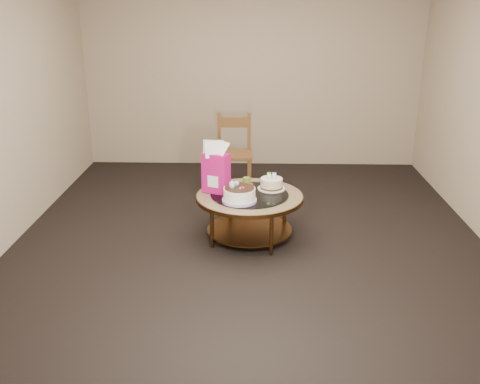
{
  "coord_description": "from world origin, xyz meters",
  "views": [
    {
      "loc": [
        0.04,
        -4.73,
        2.21
      ],
      "look_at": [
        -0.09,
        0.02,
        0.47
      ],
      "focal_mm": 40.0,
      "sensor_mm": 36.0,
      "label": 1
    }
  ],
  "objects_px": {
    "cream_cake": "(271,184)",
    "gift_bag": "(216,167)",
    "coffee_table": "(250,202)",
    "dining_chair": "(234,153)",
    "decorated_cake": "(239,195)"
  },
  "relations": [
    {
      "from": "cream_cake",
      "to": "gift_bag",
      "type": "relative_size",
      "value": 0.54
    },
    {
      "from": "gift_bag",
      "to": "dining_chair",
      "type": "height_order",
      "value": "gift_bag"
    },
    {
      "from": "gift_bag",
      "to": "dining_chair",
      "type": "bearing_deg",
      "value": 108.93
    },
    {
      "from": "decorated_cake",
      "to": "dining_chair",
      "type": "bearing_deg",
      "value": 93.87
    },
    {
      "from": "coffee_table",
      "to": "dining_chair",
      "type": "xyz_separation_m",
      "value": [
        -0.2,
        1.41,
        0.08
      ]
    },
    {
      "from": "coffee_table",
      "to": "gift_bag",
      "type": "relative_size",
      "value": 2.07
    },
    {
      "from": "coffee_table",
      "to": "gift_bag",
      "type": "distance_m",
      "value": 0.46
    },
    {
      "from": "cream_cake",
      "to": "dining_chair",
      "type": "relative_size",
      "value": 0.29
    },
    {
      "from": "coffee_table",
      "to": "gift_bag",
      "type": "xyz_separation_m",
      "value": [
        -0.32,
        0.06,
        0.32
      ]
    },
    {
      "from": "coffee_table",
      "to": "dining_chair",
      "type": "height_order",
      "value": "dining_chair"
    },
    {
      "from": "coffee_table",
      "to": "decorated_cake",
      "type": "xyz_separation_m",
      "value": [
        -0.09,
        -0.19,
        0.14
      ]
    },
    {
      "from": "decorated_cake",
      "to": "cream_cake",
      "type": "bearing_deg",
      "value": 48.58
    },
    {
      "from": "gift_bag",
      "to": "dining_chair",
      "type": "xyz_separation_m",
      "value": [
        0.12,
        1.35,
        -0.24
      ]
    },
    {
      "from": "gift_bag",
      "to": "cream_cake",
      "type": "bearing_deg",
      "value": 34.03
    },
    {
      "from": "cream_cake",
      "to": "dining_chair",
      "type": "bearing_deg",
      "value": 109.85
    }
  ]
}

